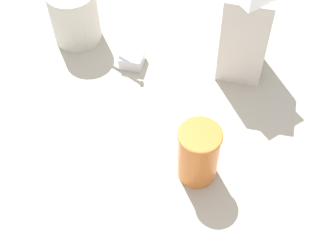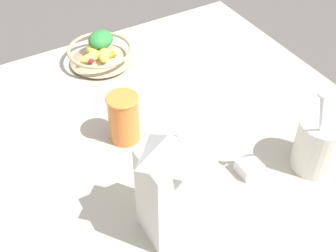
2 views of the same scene
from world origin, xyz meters
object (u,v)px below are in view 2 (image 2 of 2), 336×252
object	(u,v)px
milk_carton	(168,186)
drinking_cup	(124,117)
fruit_bowl	(100,52)
spice_jar	(249,168)
yogurt_tub	(320,142)

from	to	relation	value
milk_carton	drinking_cup	world-z (taller)	milk_carton
fruit_bowl	spice_jar	distance (m)	0.55
drinking_cup	spice_jar	size ratio (longest dim) A/B	2.59
fruit_bowl	yogurt_tub	size ratio (longest dim) A/B	0.72
fruit_bowl	drinking_cup	size ratio (longest dim) A/B	1.49
yogurt_tub	drinking_cup	distance (m)	0.43
fruit_bowl	drinking_cup	distance (m)	0.32
fruit_bowl	spice_jar	xyz separation A→B (m)	(-0.54, -0.11, -0.02)
fruit_bowl	drinking_cup	world-z (taller)	drinking_cup
drinking_cup	yogurt_tub	bearing A→B (deg)	-131.57
fruit_bowl	drinking_cup	xyz separation A→B (m)	(-0.31, 0.08, 0.03)
spice_jar	yogurt_tub	bearing A→B (deg)	-111.13
yogurt_tub	drinking_cup	world-z (taller)	yogurt_tub
fruit_bowl	milk_carton	size ratio (longest dim) A/B	0.72
fruit_bowl	yogurt_tub	xyz separation A→B (m)	(-0.59, -0.25, 0.03)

